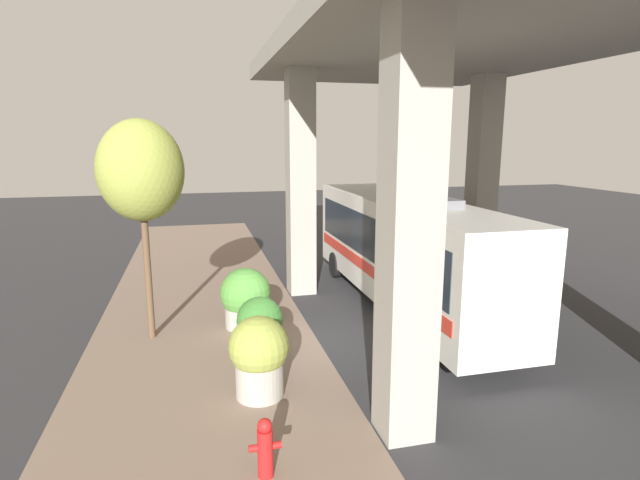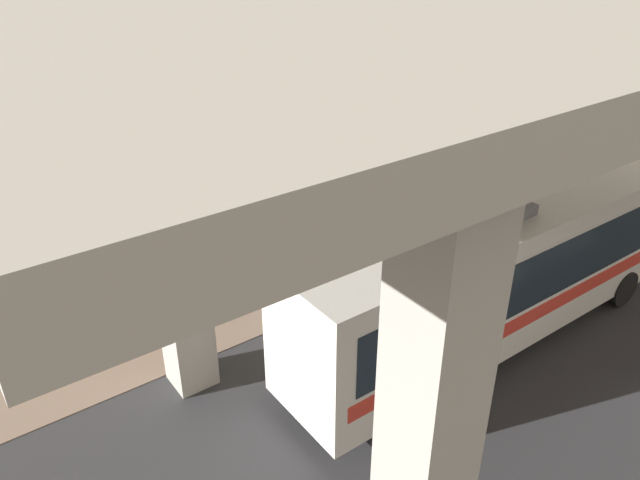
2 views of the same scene
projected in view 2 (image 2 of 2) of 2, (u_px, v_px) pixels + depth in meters
ground_plane at (338, 303)px, 16.80m from camera, size 80.00×80.00×0.00m
sidewalk_strip at (278, 258)px, 18.93m from camera, size 6.00×40.00×0.02m
overpass at (487, 62)px, 10.56m from camera, size 9.40×17.04×8.29m
bus at (498, 266)px, 14.55m from camera, size 2.53×11.38×3.76m
fire_hydrant at (120, 315)px, 15.41m from camera, size 0.53×0.25×1.03m
planter_front at (344, 234)px, 18.46m from camera, size 1.45×1.45×1.75m
planter_middle at (218, 273)px, 16.39m from camera, size 1.27×1.27×1.77m
planter_back at (288, 259)px, 17.33m from camera, size 1.15×1.15×1.53m
street_tree_near at (287, 93)px, 18.46m from camera, size 2.20×2.20×5.89m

